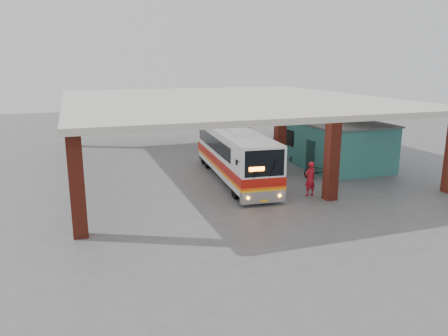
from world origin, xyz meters
name	(u,v)px	position (x,y,z in m)	size (l,w,h in m)	color
ground	(255,189)	(0.00, 0.00, 0.00)	(90.00, 90.00, 0.00)	#515154
brick_columns	(245,136)	(1.43, 5.00, 2.17)	(20.10, 21.60, 4.35)	maroon
canopy_roof	(225,100)	(0.50, 6.50, 4.50)	(21.00, 23.00, 0.30)	beige
shop_building	(331,142)	(7.49, 4.00, 1.56)	(5.20, 8.20, 3.11)	#29665D
coach_bus	(234,154)	(-0.32, 2.45, 1.61)	(3.24, 11.24, 3.23)	white
motorcycle	(320,171)	(4.70, 0.78, 0.52)	(0.69, 1.97, 1.04)	black
pedestrian	(310,179)	(2.31, -2.11, 0.94)	(0.69, 0.45, 1.89)	red
red_chair	(261,150)	(4.28, 8.68, 0.33)	(0.42, 0.42, 0.72)	red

